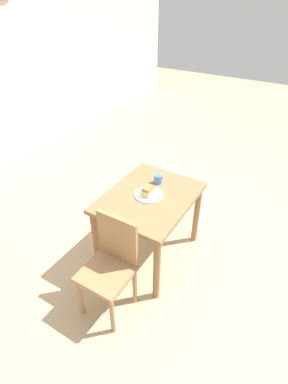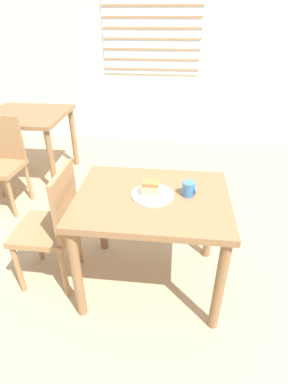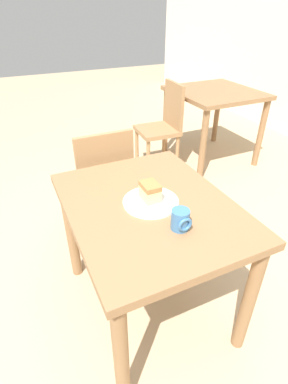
# 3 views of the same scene
# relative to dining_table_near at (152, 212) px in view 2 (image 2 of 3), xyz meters

# --- Properties ---
(ground_plane) EXTENTS (14.00, 14.00, 0.00)m
(ground_plane) POSITION_rel_dining_table_near_xyz_m (0.07, -0.26, -0.59)
(ground_plane) COLOR tan
(wall_back) EXTENTS (10.00, 0.10, 2.80)m
(wall_back) POSITION_rel_dining_table_near_xyz_m (0.07, 2.77, 0.81)
(wall_back) COLOR silver
(wall_back) RESTS_ON ground_plane
(dining_table_near) EXTENTS (0.92, 0.72, 0.71)m
(dining_table_near) POSITION_rel_dining_table_near_xyz_m (0.00, 0.00, 0.00)
(dining_table_near) COLOR olive
(dining_table_near) RESTS_ON ground_plane
(dining_table_far) EXTENTS (0.83, 0.80, 0.73)m
(dining_table_far) POSITION_rel_dining_table_near_xyz_m (-1.47, 1.44, 0.02)
(dining_table_far) COLOR olive
(dining_table_far) RESTS_ON ground_plane
(chair_near_window) EXTENTS (0.37, 0.37, 0.86)m
(chair_near_window) POSITION_rel_dining_table_near_xyz_m (-0.64, -0.03, -0.13)
(chair_near_window) COLOR #9E754C
(chair_near_window) RESTS_ON ground_plane
(chair_far_corner) EXTENTS (0.39, 0.39, 0.86)m
(chair_far_corner) POSITION_rel_dining_table_near_xyz_m (-1.47, 0.86, -0.13)
(chair_far_corner) COLOR #9E754C
(chair_far_corner) RESTS_ON ground_plane
(plate) EXTENTS (0.25, 0.25, 0.01)m
(plate) POSITION_rel_dining_table_near_xyz_m (0.00, 0.01, 0.12)
(plate) COLOR white
(plate) RESTS_ON dining_table_near
(cake_slice) EXTENTS (0.10, 0.07, 0.08)m
(cake_slice) POSITION_rel_dining_table_near_xyz_m (-0.01, 0.01, 0.17)
(cake_slice) COLOR #E0C67F
(cake_slice) RESTS_ON plate
(coffee_mug) EXTENTS (0.08, 0.07, 0.09)m
(coffee_mug) POSITION_rel_dining_table_near_xyz_m (0.21, 0.03, 0.16)
(coffee_mug) COLOR teal
(coffee_mug) RESTS_ON dining_table_near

